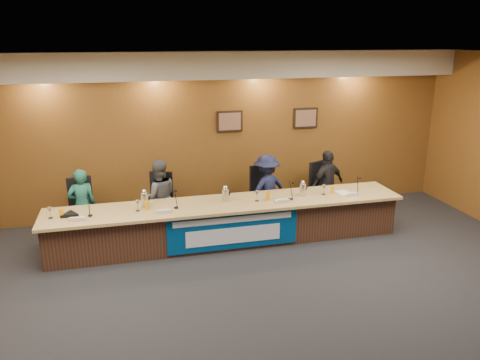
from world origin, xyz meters
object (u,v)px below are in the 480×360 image
object	(u,v)px
dais_body	(228,223)
carafe_right	(303,190)
office_chair_a	(84,213)
office_chair_d	(325,192)
panelist_b	(159,197)
speakerphone	(70,215)
panelist_a	(82,205)
panelist_d	(327,184)
office_chair_b	(159,206)
office_chair_c	(265,197)
panelist_c	(267,189)
banner	(234,231)
carafe_mid	(225,195)
carafe_left	(145,200)

from	to	relation	value
dais_body	carafe_right	bearing A→B (deg)	-1.82
office_chair_a	office_chair_d	size ratio (longest dim) A/B	1.00
panelist_b	speakerphone	distance (m)	1.63
panelist_a	panelist_b	distance (m)	1.32
panelist_d	office_chair_b	xyz separation A→B (m)	(-3.27, 0.10, -0.20)
office_chair_a	office_chair_d	distance (m)	4.59
office_chair_a	office_chair_b	xyz separation A→B (m)	(1.32, 0.00, 0.00)
panelist_d	office_chair_c	xyz separation A→B (m)	(-1.25, 0.10, -0.20)
office_chair_c	speakerphone	world-z (taller)	speakerphone
panelist_c	speakerphone	size ratio (longest dim) A/B	4.22
dais_body	panelist_c	bearing A→B (deg)	37.28
office_chair_d	office_chair_a	bearing A→B (deg)	156.47
banner	panelist_d	distance (m)	2.44
carafe_mid	office_chair_a	bearing A→B (deg)	162.22
office_chair_b	speakerphone	world-z (taller)	speakerphone
carafe_left	panelist_c	bearing A→B (deg)	15.56
office_chair_c	carafe_mid	distance (m)	1.28
dais_body	panelist_a	xyz separation A→B (m)	(-2.44, 0.69, 0.30)
banner	office_chair_d	world-z (taller)	banner
carafe_right	office_chair_b	bearing A→B (deg)	161.21
panelist_c	panelist_d	size ratio (longest dim) A/B	0.99
panelist_c	office_chair_c	distance (m)	0.22
panelist_b	speakerphone	xyz separation A→B (m)	(-1.44, -0.75, 0.08)
office_chair_d	panelist_a	bearing A→B (deg)	157.71
office_chair_b	carafe_right	world-z (taller)	carafe_right
panelist_b	office_chair_a	world-z (taller)	panelist_b
dais_body	carafe_right	size ratio (longest dim) A/B	26.40
banner	office_chair_d	distance (m)	2.47
panelist_b	carafe_right	xyz separation A→B (m)	(2.46, -0.74, 0.17)
office_chair_d	speakerphone	world-z (taller)	speakerphone
panelist_a	office_chair_d	xyz separation A→B (m)	(4.59, 0.10, -0.17)
carafe_left	carafe_mid	xyz separation A→B (m)	(1.35, -0.03, -0.02)
panelist_a	panelist_b	world-z (taller)	panelist_b
office_chair_a	office_chair_c	size ratio (longest dim) A/B	1.00
panelist_b	office_chair_b	size ratio (longest dim) A/B	2.88
carafe_left	carafe_right	world-z (taller)	carafe_left
panelist_c	speakerphone	world-z (taller)	panelist_c
office_chair_d	carafe_left	distance (m)	3.65
panelist_a	speakerphone	distance (m)	0.77
banner	carafe_mid	world-z (taller)	carafe_mid
dais_body	office_chair_d	bearing A→B (deg)	20.19
banner	panelist_a	xyz separation A→B (m)	(-2.44, 1.11, 0.27)
banner	speakerphone	size ratio (longest dim) A/B	6.88
dais_body	carafe_left	world-z (taller)	carafe_left
office_chair_d	carafe_mid	world-z (taller)	carafe_mid
dais_body	speakerphone	world-z (taller)	speakerphone
office_chair_c	panelist_b	bearing A→B (deg)	170.94
carafe_left	panelist_a	bearing A→B (deg)	148.45
office_chair_a	speakerphone	distance (m)	0.90
dais_body	carafe_left	bearing A→B (deg)	177.85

